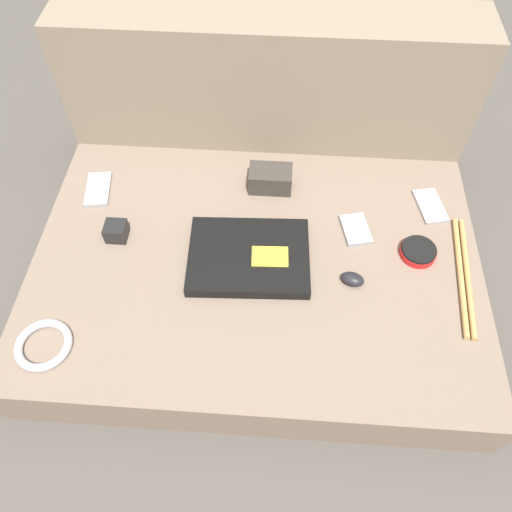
{
  "coord_description": "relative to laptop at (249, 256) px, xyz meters",
  "views": [
    {
      "loc": [
        0.05,
        -0.72,
        1.19
      ],
      "look_at": [
        0.0,
        0.0,
        0.17
      ],
      "focal_mm": 35.0,
      "sensor_mm": 36.0,
      "label": 1
    }
  ],
  "objects": [
    {
      "name": "camera_pouch",
      "position": [
        0.04,
        0.26,
        0.02
      ],
      "size": [
        0.12,
        0.07,
        0.06
      ],
      "color": "#38332D",
      "rests_on": "couch_seat"
    },
    {
      "name": "speaker_puck",
      "position": [
        0.43,
        0.05,
        -0.0
      ],
      "size": [
        0.09,
        0.09,
        0.02
      ],
      "color": "red",
      "rests_on": "couch_seat"
    },
    {
      "name": "couch_seat",
      "position": [
        0.02,
        -0.0,
        -0.09
      ],
      "size": [
        1.14,
        0.79,
        0.15
      ],
      "color": "#7A6656",
      "rests_on": "ground_plane"
    },
    {
      "name": "ground_plane",
      "position": [
        0.02,
        -0.0,
        -0.16
      ],
      "size": [
        8.0,
        8.0,
        0.0
      ],
      "primitive_type": "plane",
      "color": "#4C4742"
    },
    {
      "name": "cable_coil",
      "position": [
        -0.44,
        -0.27,
        -0.01
      ],
      "size": [
        0.13,
        0.13,
        0.02
      ],
      "color": "#B2B2B7",
      "rests_on": "couch_seat"
    },
    {
      "name": "phone_black",
      "position": [
        0.48,
        0.21,
        -0.01
      ],
      "size": [
        0.09,
        0.13,
        0.01
      ],
      "rotation": [
        0.0,
        0.0,
        0.21
      ],
      "color": "#99999E",
      "rests_on": "couch_seat"
    },
    {
      "name": "laptop",
      "position": [
        0.0,
        0.0,
        0.0
      ],
      "size": [
        0.31,
        0.24,
        0.03
      ],
      "rotation": [
        0.0,
        0.0,
        0.04
      ],
      "color": "black",
      "rests_on": "couch_seat"
    },
    {
      "name": "charger_brick",
      "position": [
        -0.35,
        0.05,
        0.01
      ],
      "size": [
        0.05,
        0.05,
        0.05
      ],
      "color": "black",
      "rests_on": "couch_seat"
    },
    {
      "name": "phone_silver",
      "position": [
        -0.44,
        0.21,
        -0.01
      ],
      "size": [
        0.08,
        0.13,
        0.01
      ],
      "rotation": [
        0.0,
        0.0,
        0.14
      ],
      "color": "#99999E",
      "rests_on": "couch_seat"
    },
    {
      "name": "phone_small",
      "position": [
        0.27,
        0.11,
        -0.01
      ],
      "size": [
        0.09,
        0.11,
        0.01
      ],
      "rotation": [
        0.0,
        0.0,
        0.22
      ],
      "color": "#99999E",
      "rests_on": "couch_seat"
    },
    {
      "name": "couch_backrest",
      "position": [
        0.02,
        0.49,
        0.1
      ],
      "size": [
        1.14,
        0.2,
        0.52
      ],
      "color": "#7F705B",
      "rests_on": "ground_plane"
    },
    {
      "name": "computer_mouse",
      "position": [
        0.26,
        -0.05,
        -0.0
      ],
      "size": [
        0.07,
        0.05,
        0.03
      ],
      "rotation": [
        0.0,
        0.0,
        -0.3
      ],
      "color": "black",
      "rests_on": "couch_seat"
    },
    {
      "name": "drumstick_pair",
      "position": [
        0.53,
        -0.01,
        -0.01
      ],
      "size": [
        0.06,
        0.35,
        0.01
      ],
      "rotation": [
        0.0,
        0.0,
        -0.08
      ],
      "color": "tan",
      "rests_on": "couch_seat"
    }
  ]
}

